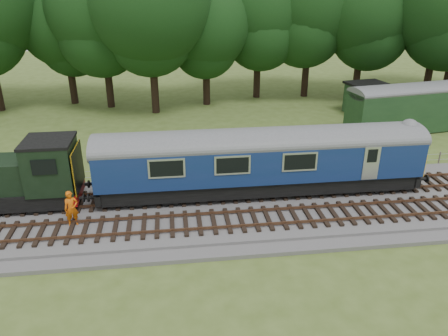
{
  "coord_description": "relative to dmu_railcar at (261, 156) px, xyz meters",
  "views": [
    {
      "loc": [
        0.23,
        -20.59,
        11.72
      ],
      "look_at": [
        3.0,
        1.4,
        2.0
      ],
      "focal_mm": 35.0,
      "sensor_mm": 36.0,
      "label": 1
    }
  ],
  "objects": [
    {
      "name": "ground",
      "position": [
        -5.08,
        -1.4,
        -2.61
      ],
      "size": [
        120.0,
        120.0,
        0.0
      ],
      "primitive_type": "plane",
      "color": "#475E22",
      "rests_on": "ground"
    },
    {
      "name": "ballast",
      "position": [
        -5.08,
        -1.4,
        -2.43
      ],
      "size": [
        70.0,
        7.0,
        0.35
      ],
      "primitive_type": "cube",
      "color": "#4C4C4F",
      "rests_on": "ground"
    },
    {
      "name": "track_north",
      "position": [
        -5.08,
        -0.0,
        -2.19
      ],
      "size": [
        67.2,
        2.4,
        0.21
      ],
      "color": "black",
      "rests_on": "ballast"
    },
    {
      "name": "track_south",
      "position": [
        -5.08,
        -3.0,
        -2.19
      ],
      "size": [
        67.2,
        2.4,
        0.21
      ],
      "color": "black",
      "rests_on": "ballast"
    },
    {
      "name": "fence",
      "position": [
        -5.08,
        3.1,
        -2.61
      ],
      "size": [
        64.0,
        0.12,
        1.0
      ],
      "primitive_type": null,
      "color": "#6B6054",
      "rests_on": "ground"
    },
    {
      "name": "tree_line",
      "position": [
        -5.08,
        20.6,
        -2.61
      ],
      "size": [
        70.0,
        8.0,
        18.0
      ],
      "primitive_type": null,
      "color": "black",
      "rests_on": "ground"
    },
    {
      "name": "dmu_railcar",
      "position": [
        0.0,
        0.0,
        0.0
      ],
      "size": [
        18.05,
        2.86,
        3.88
      ],
      "color": "black",
      "rests_on": "ground"
    },
    {
      "name": "shunter_loco",
      "position": [
        -13.93,
        0.0,
        -0.63
      ],
      "size": [
        8.91,
        2.6,
        3.38
      ],
      "color": "black",
      "rests_on": "ground"
    },
    {
      "name": "worker",
      "position": [
        -9.95,
        -2.34,
        -1.33
      ],
      "size": [
        0.79,
        0.66,
        1.85
      ],
      "primitive_type": "imported",
      "rotation": [
        0.0,
        0.0,
        0.37
      ],
      "color": "#DF5E0B",
      "rests_on": "ballast"
    },
    {
      "name": "parked_coach",
      "position": [
        16.75,
        10.61,
        -0.44
      ],
      "size": [
        15.32,
        4.96,
        3.86
      ],
      "rotation": [
        0.0,
        0.0,
        0.16
      ],
      "color": "#19371B",
      "rests_on": "ground"
    },
    {
      "name": "shed",
      "position": [
        13.2,
        15.35,
        -1.16
      ],
      "size": [
        4.04,
        4.04,
        2.86
      ],
      "rotation": [
        0.0,
        0.0,
        0.17
      ],
      "color": "#19371B",
      "rests_on": "ground"
    }
  ]
}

